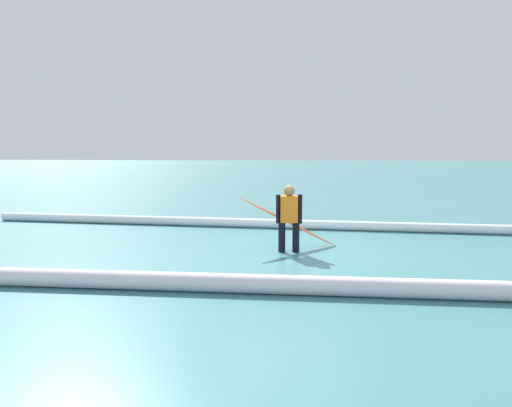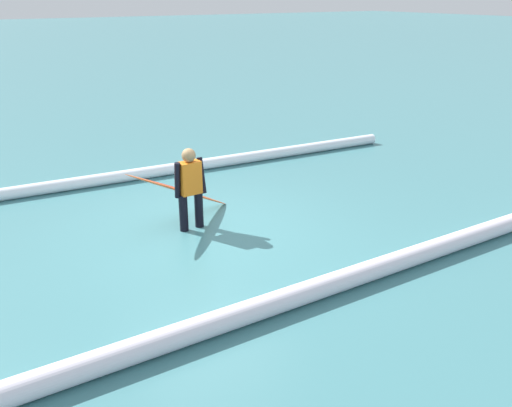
# 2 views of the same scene
# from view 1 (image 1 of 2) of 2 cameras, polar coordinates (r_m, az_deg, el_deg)

# --- Properties ---
(ground_plane) EXTENTS (158.57, 158.57, 0.00)m
(ground_plane) POSITION_cam_1_polar(r_m,az_deg,el_deg) (9.32, 4.69, -6.11)
(ground_plane) COLOR teal
(surfer) EXTENTS (0.52, 0.23, 1.34)m
(surfer) POSITION_cam_1_polar(r_m,az_deg,el_deg) (9.36, 4.01, -1.40)
(surfer) COLOR black
(surfer) RESTS_ON ground_plane
(surfboard) EXTENTS (2.11, 0.89, 1.15)m
(surfboard) POSITION_cam_1_polar(r_m,az_deg,el_deg) (9.71, 3.94, -2.26)
(surfboard) COLOR #E55926
(surfboard) RESTS_ON ground_plane
(wave_crest_foreground) EXTENTS (14.50, 1.29, 0.24)m
(wave_crest_foreground) POSITION_cam_1_polar(r_m,az_deg,el_deg) (12.38, -0.56, -2.38)
(wave_crest_foreground) COLOR white
(wave_crest_foreground) RESTS_ON ground_plane
(wave_crest_midground) EXTENTS (19.03, 0.38, 0.27)m
(wave_crest_midground) POSITION_cam_1_polar(r_m,az_deg,el_deg) (6.79, 1.39, -9.72)
(wave_crest_midground) COLOR white
(wave_crest_midground) RESTS_ON ground_plane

